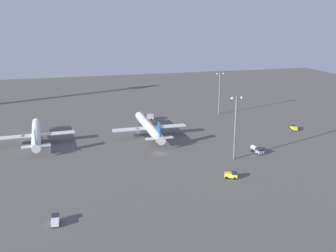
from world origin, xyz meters
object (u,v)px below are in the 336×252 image
at_px(airplane_far_stand, 36,134).
at_px(fuel_truck, 257,150).
at_px(airplane_mid_apron, 149,127).
at_px(apron_light_west, 236,124).
at_px(cargo_loader, 294,128).
at_px(maintenance_van, 231,175).
at_px(catering_truck, 149,117).
at_px(apron_light_east, 220,90).
at_px(baggage_tractor, 55,220).

height_order(airplane_far_stand, fuel_truck, airplane_far_stand).
bearing_deg(airplane_mid_apron, apron_light_west, -57.29).
bearing_deg(apron_light_west, cargo_loader, 32.19).
relative_size(airplane_far_stand, cargo_loader, 8.84).
height_order(maintenance_van, catering_truck, catering_truck).
relative_size(airplane_far_stand, maintenance_van, 8.65).
relative_size(cargo_loader, apron_light_west, 0.19).
bearing_deg(apron_light_west, maintenance_van, -117.75).
distance_m(maintenance_van, apron_light_east, 86.72).
relative_size(baggage_tractor, apron_light_east, 0.19).
bearing_deg(airplane_far_stand, airplane_mid_apron, -5.64).
distance_m(fuel_truck, cargo_loader, 39.04).
relative_size(airplane_mid_apron, fuel_truck, 6.41).
xyz_separation_m(cargo_loader, apron_light_east, (-21.47, 37.81, 11.80)).
relative_size(catering_truck, apron_light_east, 0.27).
relative_size(maintenance_van, apron_light_east, 0.20).
height_order(airplane_mid_apron, airplane_far_stand, airplane_mid_apron).
distance_m(fuel_truck, apron_light_east, 63.00).
xyz_separation_m(airplane_mid_apron, catering_truck, (5.98, 27.19, -2.47)).
bearing_deg(catering_truck, airplane_mid_apron, -171.20).
height_order(baggage_tractor, apron_light_east, apron_light_east).
distance_m(airplane_mid_apron, catering_truck, 27.95).
bearing_deg(apron_light_east, catering_truck, -178.00).
bearing_deg(cargo_loader, maintenance_van, -126.38).
relative_size(airplane_mid_apron, baggage_tractor, 9.81).
bearing_deg(baggage_tractor, airplane_mid_apron, 62.40).
bearing_deg(fuel_truck, airplane_far_stand, -29.92).
bearing_deg(airplane_far_stand, maintenance_van, -43.54).
distance_m(maintenance_van, cargo_loader, 66.72).
xyz_separation_m(apron_light_east, apron_light_west, (-21.36, -64.76, 0.64)).
xyz_separation_m(maintenance_van, cargo_loader, (51.17, 42.81, 0.00)).
height_order(airplane_mid_apron, catering_truck, airplane_mid_apron).
distance_m(airplane_far_stand, fuel_truck, 89.65).
xyz_separation_m(maintenance_van, baggage_tractor, (-55.13, -14.59, 0.00)).
bearing_deg(apron_light_west, airplane_mid_apron, 123.10).
xyz_separation_m(baggage_tractor, apron_light_west, (63.47, 30.44, 12.43)).
bearing_deg(maintenance_van, cargo_loader, 155.69).
relative_size(maintenance_van, apron_light_west, 0.19).
height_order(cargo_loader, apron_light_west, apron_light_west).
bearing_deg(catering_truck, fuel_truck, -132.81).
xyz_separation_m(fuel_truck, apron_light_west, (-11.52, -3.63, 12.25)).
bearing_deg(apron_light_west, baggage_tractor, -154.38).
relative_size(airplane_mid_apron, apron_light_east, 1.86).
height_order(cargo_loader, apron_light_east, apron_light_east).
distance_m(airplane_far_stand, apron_light_west, 81.43).
relative_size(catering_truck, cargo_loader, 1.36).
distance_m(airplane_mid_apron, baggage_tractor, 77.71).
bearing_deg(catering_truck, baggage_tractor, 175.16).
xyz_separation_m(baggage_tractor, fuel_truck, (74.99, 34.07, 0.19)).
bearing_deg(airplane_far_stand, apron_light_west, -31.10).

